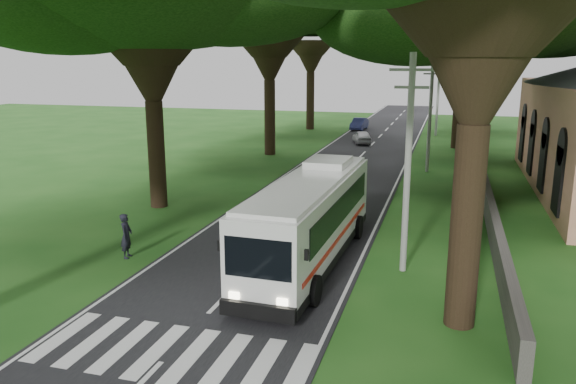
% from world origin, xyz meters
% --- Properties ---
extents(ground, '(140.00, 140.00, 0.00)m').
position_xyz_m(ground, '(0.00, 0.00, 0.00)').
color(ground, '#1B4C15').
rests_on(ground, ground).
extents(road, '(8.00, 120.00, 0.04)m').
position_xyz_m(road, '(0.00, 25.00, 0.01)').
color(road, black).
rests_on(road, ground).
extents(crosswalk, '(8.00, 3.00, 0.01)m').
position_xyz_m(crosswalk, '(0.00, -2.00, 0.00)').
color(crosswalk, silver).
rests_on(crosswalk, ground).
extents(property_wall, '(0.35, 50.00, 1.20)m').
position_xyz_m(property_wall, '(9.00, 24.00, 0.60)').
color(property_wall, '#383533').
rests_on(property_wall, ground).
extents(pole_near, '(1.60, 0.24, 8.00)m').
position_xyz_m(pole_near, '(5.50, 6.00, 4.18)').
color(pole_near, gray).
rests_on(pole_near, ground).
extents(pole_mid, '(1.60, 0.24, 8.00)m').
position_xyz_m(pole_mid, '(5.50, 26.00, 4.18)').
color(pole_mid, gray).
rests_on(pole_mid, ground).
extents(pole_far, '(1.60, 0.24, 8.00)m').
position_xyz_m(pole_far, '(5.50, 46.00, 4.18)').
color(pole_far, gray).
rests_on(pole_far, ground).
extents(tree_l_far, '(14.15, 14.15, 16.14)m').
position_xyz_m(tree_l_far, '(-8.50, 48.00, 12.97)').
color(tree_l_far, black).
rests_on(tree_l_far, ground).
extents(tree_r_mida, '(16.02, 16.02, 14.28)m').
position_xyz_m(tree_r_mida, '(8.00, 20.00, 10.82)').
color(tree_r_mida, black).
rests_on(tree_r_mida, ground).
extents(tree_r_far, '(12.85, 12.85, 15.77)m').
position_xyz_m(tree_r_far, '(8.50, 56.00, 12.81)').
color(tree_r_far, black).
rests_on(tree_r_far, ground).
extents(coach_bus, '(2.94, 11.45, 3.35)m').
position_xyz_m(coach_bus, '(1.93, 5.90, 1.81)').
color(coach_bus, silver).
rests_on(coach_bus, ground).
extents(distant_car_a, '(2.49, 3.91, 1.24)m').
position_xyz_m(distant_car_a, '(-1.02, 38.10, 0.65)').
color(distant_car_a, '#B6B6BB').
rests_on(distant_car_a, road).
extents(distant_car_b, '(1.60, 3.99, 1.29)m').
position_xyz_m(distant_car_b, '(-3.00, 48.91, 0.68)').
color(distant_car_b, navy).
rests_on(distant_car_b, road).
extents(pedestrian, '(0.56, 0.74, 1.82)m').
position_xyz_m(pedestrian, '(-5.24, 4.38, 0.91)').
color(pedestrian, black).
rests_on(pedestrian, ground).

